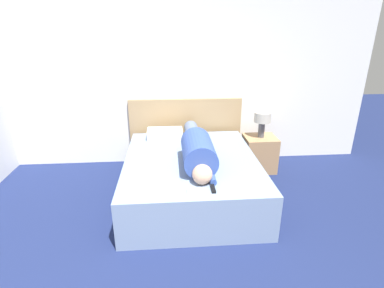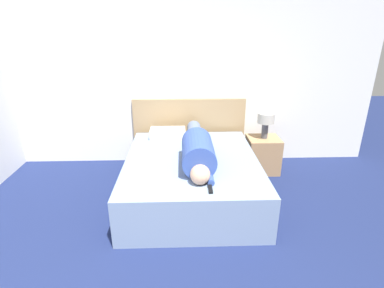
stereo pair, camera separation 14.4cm
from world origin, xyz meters
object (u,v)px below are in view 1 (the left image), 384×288
nightstand (259,153)px  person_lying (197,149)px  table_lamp (262,120)px  tv_remote (213,189)px  cell_phone (190,192)px  bed (191,177)px  pillow_near_headboard (165,134)px

nightstand → person_lying: (-1.03, -0.78, 0.43)m
table_lamp → tv_remote: (-0.93, -1.49, -0.26)m
nightstand → cell_phone: size_ratio=4.09×
table_lamp → cell_phone: 1.93m
bed → pillow_near_headboard: size_ratio=3.86×
tv_remote → bed: bearing=101.6°
nightstand → person_lying: person_lying is taller
person_lying → tv_remote: bearing=-82.4°
person_lying → pillow_near_headboard: size_ratio=3.31×
nightstand → pillow_near_headboard: 1.46m
person_lying → cell_phone: (-0.14, -0.74, -0.15)m
bed → nightstand: 1.30m
nightstand → cell_phone: 1.94m
bed → pillow_near_headboard: pillow_near_headboard is taller
bed → person_lying: 0.44m
bed → pillow_near_headboard: bearing=112.8°
pillow_near_headboard → tv_remote: (0.49, -1.57, -0.05)m
person_lying → table_lamp: bearing=37.2°
pillow_near_headboard → cell_phone: bearing=-81.0°
pillow_near_headboard → cell_phone: (0.25, -1.60, -0.06)m
table_lamp → person_lying: bearing=-142.8°
pillow_near_headboard → tv_remote: bearing=-72.7°
bed → tv_remote: (0.16, -0.79, 0.28)m
pillow_near_headboard → tv_remote: pillow_near_headboard is taller
nightstand → tv_remote: bearing=-122.2°
bed → tv_remote: bearing=-78.4°
nightstand → pillow_near_headboard: (-1.42, 0.08, 0.33)m
table_lamp → cell_phone: (-1.17, -1.52, -0.26)m
nightstand → cell_phone: bearing=-127.5°
bed → nightstand: bearing=32.4°
bed → cell_phone: size_ratio=15.27×
table_lamp → person_lying: (-1.03, -0.78, -0.11)m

